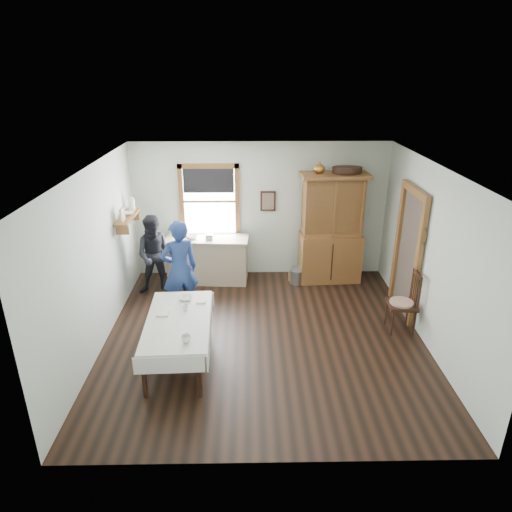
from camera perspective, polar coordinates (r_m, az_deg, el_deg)
name	(u,v)px	position (r m, az deg, el deg)	size (l,w,h in m)	color
room	(265,259)	(6.76, 1.09, -0.42)	(5.01, 5.01, 2.70)	black
window	(209,197)	(9.03, -5.86, 7.32)	(1.18, 0.07, 1.48)	white
doorway	(409,249)	(8.08, 18.55, 0.85)	(0.09, 1.14, 2.22)	#4C4136
wall_shelf	(128,215)	(8.40, -15.72, 4.98)	(0.24, 1.00, 0.44)	brown
framed_picture	(268,201)	(9.03, 1.51, 6.87)	(0.30, 0.04, 0.40)	#311A11
rug_beater	(425,228)	(7.41, 20.35, 3.27)	(0.27, 0.27, 0.01)	black
work_counter	(208,260)	(9.09, -6.03, -0.44)	(1.60, 0.61, 0.91)	tan
china_hutch	(331,229)	(8.99, 9.42, 3.39)	(1.27, 0.60, 2.17)	brown
dining_table	(180,341)	(6.76, -9.54, -10.39)	(0.93, 1.76, 0.70)	silver
spindle_chair	(402,302)	(7.69, 17.81, -5.46)	(0.48, 0.48, 1.04)	#311A11
pail	(297,276)	(9.10, 5.10, -2.54)	(0.27, 0.27, 0.29)	gray
wicker_basket	(297,277)	(9.18, 5.20, -2.67)	(0.31, 0.22, 0.18)	tan
woman_blue	(180,273)	(7.76, -9.49, -2.08)	(0.58, 0.38, 1.59)	navy
figure_dark	(156,258)	(8.67, -12.37, -0.24)	(0.69, 0.54, 1.42)	black
table_cup_a	(186,339)	(6.03, -8.73, -10.19)	(0.13, 0.13, 0.10)	white
table_cup_b	(185,307)	(6.77, -8.85, -6.35)	(0.09, 0.09, 0.09)	white
table_bowl	(186,298)	(7.06, -8.78, -5.21)	(0.23, 0.23, 0.06)	white
counter_book	(178,239)	(8.88, -9.71, 2.05)	(0.18, 0.24, 0.02)	#796050
counter_bowl	(192,237)	(8.91, -7.99, 2.36)	(0.21, 0.21, 0.07)	white
shelf_bowl	(128,213)	(8.41, -15.72, 5.16)	(0.22, 0.22, 0.05)	white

